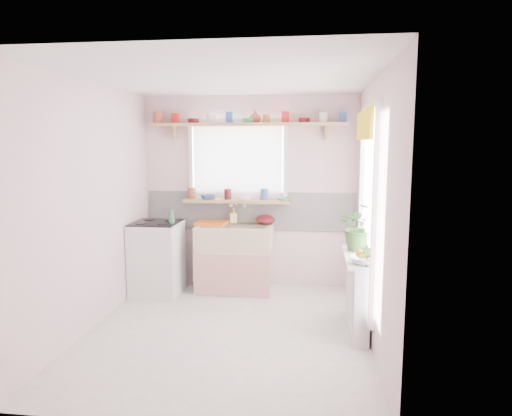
# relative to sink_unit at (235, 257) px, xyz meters

# --- Properties ---
(room) EXTENTS (3.20, 3.20, 3.20)m
(room) POSITION_rel_sink_unit_xyz_m (0.81, -0.43, 0.94)
(room) COLOR silver
(room) RESTS_ON ground
(sink_unit) EXTENTS (0.95, 0.65, 1.11)m
(sink_unit) POSITION_rel_sink_unit_xyz_m (0.00, 0.00, 0.00)
(sink_unit) COLOR white
(sink_unit) RESTS_ON ground
(cooker) EXTENTS (0.58, 0.58, 0.93)m
(cooker) POSITION_rel_sink_unit_xyz_m (-0.95, -0.24, 0.03)
(cooker) COLOR white
(cooker) RESTS_ON ground
(radiator_ledge) EXTENTS (0.22, 0.95, 0.78)m
(radiator_ledge) POSITION_rel_sink_unit_xyz_m (1.45, -1.09, -0.03)
(radiator_ledge) COLOR white
(radiator_ledge) RESTS_ON ground
(windowsill) EXTENTS (1.40, 0.22, 0.04)m
(windowsill) POSITION_rel_sink_unit_xyz_m (-0.00, 0.19, 0.71)
(windowsill) COLOR tan
(windowsill) RESTS_ON room
(pine_shelf) EXTENTS (2.52, 0.24, 0.04)m
(pine_shelf) POSITION_rel_sink_unit_xyz_m (0.15, 0.18, 1.69)
(pine_shelf) COLOR tan
(pine_shelf) RESTS_ON room
(shelf_crockery) EXTENTS (2.47, 0.11, 0.12)m
(shelf_crockery) POSITION_rel_sink_unit_xyz_m (0.15, 0.18, 1.76)
(shelf_crockery) COLOR #A55133
(shelf_crockery) RESTS_ON pine_shelf
(sill_crockery) EXTENTS (1.35, 0.11, 0.12)m
(sill_crockery) POSITION_rel_sink_unit_xyz_m (-0.05, 0.19, 0.78)
(sill_crockery) COLOR #A55133
(sill_crockery) RESTS_ON windowsill
(dish_tray) EXTENTS (0.41, 0.32, 0.04)m
(dish_tray) POSITION_rel_sink_unit_xyz_m (-0.31, 0.03, 0.44)
(dish_tray) COLOR orange
(dish_tray) RESTS_ON sink_unit
(colander) EXTENTS (0.26, 0.26, 0.12)m
(colander) POSITION_rel_sink_unit_xyz_m (0.38, 0.15, 0.48)
(colander) COLOR #5C0F15
(colander) RESTS_ON sink_unit
(jade_plant) EXTENTS (0.50, 0.44, 0.51)m
(jade_plant) POSITION_rel_sink_unit_xyz_m (1.48, -0.85, 0.60)
(jade_plant) COLOR #39692A
(jade_plant) RESTS_ON radiator_ledge
(fruit_bowl) EXTENTS (0.38, 0.38, 0.07)m
(fruit_bowl) POSITION_rel_sink_unit_xyz_m (1.48, -1.41, 0.38)
(fruit_bowl) COLOR silver
(fruit_bowl) RESTS_ON radiator_ledge
(herb_pot) EXTENTS (0.11, 0.07, 0.20)m
(herb_pot) POSITION_rel_sink_unit_xyz_m (1.48, -1.49, 0.44)
(herb_pot) COLOR #2E6026
(herb_pot) RESTS_ON radiator_ledge
(soap_bottle_sink) EXTENTS (0.09, 0.09, 0.19)m
(soap_bottle_sink) POSITION_rel_sink_unit_xyz_m (-0.05, 0.21, 0.51)
(soap_bottle_sink) COLOR #F0F76D
(soap_bottle_sink) RESTS_ON sink_unit
(sill_cup) EXTENTS (0.15, 0.15, 0.09)m
(sill_cup) POSITION_rel_sink_unit_xyz_m (0.34, 0.25, 0.77)
(sill_cup) COLOR white
(sill_cup) RESTS_ON windowsill
(sill_bowl) EXTENTS (0.21, 0.21, 0.06)m
(sill_bowl) POSITION_rel_sink_unit_xyz_m (-0.37, 0.13, 0.76)
(sill_bowl) COLOR #2D4C92
(sill_bowl) RESTS_ON windowsill
(shelf_vase) EXTENTS (0.18, 0.18, 0.17)m
(shelf_vase) POSITION_rel_sink_unit_xyz_m (0.23, 0.24, 1.79)
(shelf_vase) COLOR #983C2F
(shelf_vase) RESTS_ON pine_shelf
(cooker_bottle) EXTENTS (0.09, 0.09, 0.21)m
(cooker_bottle) POSITION_rel_sink_unit_xyz_m (-0.73, -0.30, 0.59)
(cooker_bottle) COLOR #3A744D
(cooker_bottle) RESTS_ON cooker
(fruit) EXTENTS (0.20, 0.14, 0.10)m
(fruit) POSITION_rel_sink_unit_xyz_m (1.49, -1.40, 0.44)
(fruit) COLOR orange
(fruit) RESTS_ON fruit_bowl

